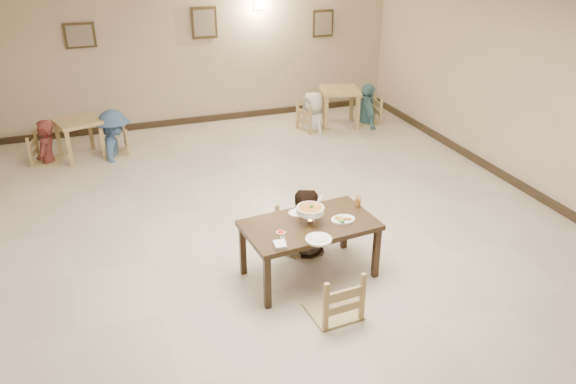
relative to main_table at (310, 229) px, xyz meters
name	(u,v)px	position (x,y,z in m)	size (l,w,h in m)	color
floor	(284,236)	(0.02, 0.95, -0.62)	(10.00, 10.00, 0.00)	#C0B39F
ceiling	(283,1)	(0.02, 0.95, 2.38)	(10.00, 10.00, 0.00)	silver
wall_back	(200,49)	(0.02, 5.95, 0.88)	(10.00, 10.00, 0.00)	tan
wall_right	(546,98)	(4.02, 0.95, 0.88)	(10.00, 10.00, 0.00)	tan
baseboard_back	(205,119)	(0.02, 5.92, -0.56)	(8.00, 0.06, 0.12)	black
baseboard_right	(526,189)	(3.99, 0.95, -0.56)	(0.06, 10.00, 0.12)	black
picture_a	(80,36)	(-2.18, 5.91, 1.28)	(0.55, 0.04, 0.45)	#372A15
picture_b	(204,23)	(0.12, 5.91, 1.38)	(0.50, 0.04, 0.60)	#372A15
picture_c	(323,23)	(2.62, 5.91, 1.23)	(0.45, 0.04, 0.55)	#372A15
wall_sconce	(258,4)	(1.22, 5.91, 1.68)	(0.16, 0.05, 0.22)	#FFD88C
main_table	(310,229)	(0.00, 0.00, 0.00)	(1.58, 0.99, 0.70)	#372515
chair_far	(300,210)	(0.14, 0.68, -0.11)	(0.48, 0.48, 1.02)	tan
chair_near	(334,270)	(-0.02, -0.75, -0.08)	(0.51, 0.51, 1.09)	tan
main_diner	(303,191)	(0.14, 0.59, 0.20)	(0.80, 0.62, 1.64)	gray
curry_warmer	(310,210)	(0.00, 0.00, 0.25)	(0.35, 0.32, 0.28)	silver
rice_plate_far	(300,212)	(-0.02, 0.25, 0.09)	(0.28, 0.28, 0.06)	white
rice_plate_near	(319,239)	(-0.05, -0.38, 0.09)	(0.29, 0.29, 0.07)	white
fried_plate	(343,219)	(0.38, -0.08, 0.10)	(0.28, 0.28, 0.06)	white
chili_dish	(281,233)	(-0.39, -0.11, 0.09)	(0.10, 0.10, 0.02)	white
napkin_cutlery	(280,244)	(-0.48, -0.35, 0.09)	(0.17, 0.25, 0.03)	white
drink_glass	(358,202)	(0.70, 0.19, 0.14)	(0.07, 0.07, 0.13)	white
bg_table_left	(78,127)	(-2.44, 4.74, -0.06)	(0.88, 0.88, 0.70)	tan
bg_table_right	(340,96)	(2.56, 4.82, -0.01)	(0.92, 0.92, 0.75)	tan
bg_chair_ll	(44,136)	(-3.01, 4.69, -0.13)	(0.47, 0.47, 0.99)	tan
bg_chair_lr	(113,130)	(-1.87, 4.69, -0.16)	(0.44, 0.44, 0.93)	tan
bg_chair_rl	(313,104)	(1.96, 4.76, -0.09)	(0.50, 0.50, 1.06)	tan
bg_chair_rr	(368,98)	(3.15, 4.74, -0.09)	(0.50, 0.50, 1.07)	tan
bg_diner_a	(41,120)	(-3.01, 4.69, 0.15)	(0.56, 0.37, 1.54)	maroon
bg_diner_b	(110,111)	(-1.87, 4.69, 0.20)	(1.06, 0.61, 1.64)	#476693
bg_diner_c	(313,92)	(1.96, 4.76, 0.14)	(0.74, 0.48, 1.52)	silver
bg_diner_d	(369,84)	(3.15, 4.74, 0.20)	(0.97, 0.40, 1.65)	#578D96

